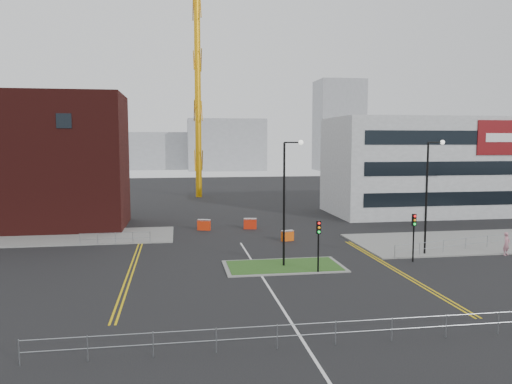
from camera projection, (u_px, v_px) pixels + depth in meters
ground at (279, 303)px, 28.01m from camera, size 200.00×200.00×0.00m
pavement_left at (21, 238)px, 46.48m from camera, size 28.00×8.00×0.12m
pavement_right at (485, 241)px, 45.21m from camera, size 24.00×10.00×0.12m
island_kerb at (284, 266)px, 36.18m from camera, size 8.60×4.60×0.08m
grass_island at (284, 266)px, 36.18m from camera, size 8.00×4.00×0.12m
brick_building at (5, 163)px, 51.22m from camera, size 24.20×10.07×14.24m
office_block at (430, 166)px, 62.90m from camera, size 25.00×12.20×12.00m
tower_crane at (232, 19)px, 78.69m from camera, size 52.23×11.04×41.19m
streetlamp_island at (287, 193)px, 35.67m from camera, size 1.46×0.36×9.18m
streetlamp_right_near at (429, 188)px, 39.52m from camera, size 1.46×0.36×9.18m
traffic_light_island at (319, 236)px, 34.26m from camera, size 0.28×0.33×3.65m
traffic_light_right at (414, 228)px, 37.48m from camera, size 0.28×0.33×3.65m
railing_front at (307, 330)px, 22.04m from camera, size 24.05×0.05×1.10m
railing_left at (115, 236)px, 43.90m from camera, size 6.05×0.05×1.10m
railing_right at (487, 239)px, 42.45m from camera, size 19.05×5.05×1.10m
centre_line at (272, 293)px, 29.98m from camera, size 0.15×30.00×0.01m
yellow_left_a at (131, 266)px, 36.42m from camera, size 0.12×24.00×0.01m
yellow_left_b at (135, 266)px, 36.47m from camera, size 0.12×24.00×0.01m
yellow_right_a at (393, 270)px, 35.40m from camera, size 0.12×20.00×0.01m
yellow_right_b at (397, 269)px, 35.44m from camera, size 0.12×20.00×0.01m
skyline_a at (51, 134)px, 138.51m from camera, size 18.00×12.00×22.00m
skyline_b at (226, 145)px, 156.49m from camera, size 24.00×12.00×16.00m
skyline_c at (339, 126)px, 156.46m from camera, size 14.00×12.00×28.00m
skyline_d at (169, 151)px, 163.69m from camera, size 30.00×12.00×12.00m
pedestrian at (507, 244)px, 39.82m from camera, size 0.80×0.70×1.86m
barrier_left at (204, 224)px, 51.08m from camera, size 1.39×0.89×1.11m
barrier_mid at (250, 223)px, 51.83m from camera, size 1.38×0.65×1.12m
barrier_right at (287, 235)px, 45.59m from camera, size 1.21×0.69×0.97m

